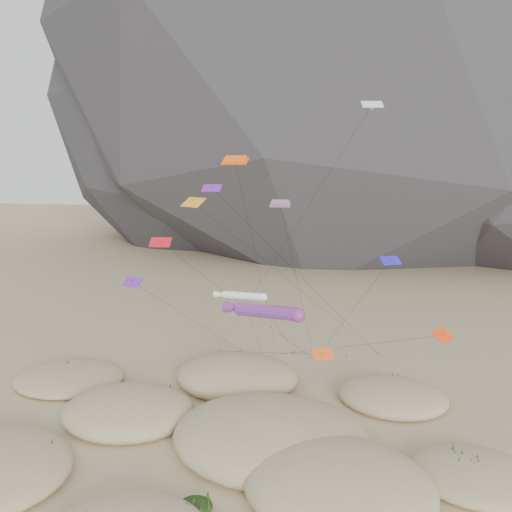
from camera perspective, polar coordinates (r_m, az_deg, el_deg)
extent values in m
plane|color=#CCB789|center=(44.08, -3.73, -21.99)|extent=(500.00, 500.00, 0.00)
ellipsoid|color=black|center=(155.21, 12.11, 23.54)|extent=(191.54, 147.29, 156.00)
ellipsoid|color=#2B2B30|center=(167.07, -4.45, 17.16)|extent=(136.20, 127.83, 116.00)
ellipsoid|color=#CCB789|center=(39.86, 9.36, -24.37)|extent=(13.93, 11.84, 4.12)
ellipsoid|color=#CCB789|center=(50.81, -14.41, -16.75)|extent=(12.61, 10.71, 3.20)
ellipsoid|color=#CCB789|center=(44.98, 1.68, -19.88)|extent=(16.86, 14.33, 4.13)
ellipsoid|color=#CCB789|center=(44.43, 23.72, -21.94)|extent=(9.72, 8.26, 1.96)
ellipsoid|color=#CCB789|center=(56.34, -2.20, -13.56)|extent=(13.43, 11.41, 3.56)
ellipsoid|color=#CCB789|center=(54.12, 15.32, -15.22)|extent=(10.83, 9.20, 2.60)
ellipsoid|color=#CCB789|center=(60.54, -20.52, -12.89)|extent=(12.18, 10.35, 1.83)
ellipsoid|color=black|center=(46.20, -24.30, -20.15)|extent=(2.43, 2.08, 0.73)
ellipsoid|color=black|center=(38.52, -6.91, -26.47)|extent=(2.40, 2.06, 0.72)
ellipsoid|color=black|center=(39.00, 12.38, -25.22)|extent=(3.03, 2.59, 0.91)
ellipsoid|color=black|center=(53.43, -14.93, -15.28)|extent=(2.88, 2.46, 0.86)
ellipsoid|color=black|center=(53.40, -11.01, -15.25)|extent=(2.26, 1.94, 0.68)
ellipsoid|color=black|center=(44.91, 2.27, -19.68)|extent=(2.93, 2.51, 0.88)
ellipsoid|color=black|center=(46.89, 5.16, -18.48)|extent=(2.86, 2.45, 0.86)
ellipsoid|color=black|center=(43.95, -1.09, -20.70)|extent=(2.52, 2.15, 0.76)
ellipsoid|color=black|center=(45.15, 23.00, -21.10)|extent=(2.22, 1.90, 0.67)
ellipsoid|color=black|center=(57.45, -0.08, -12.85)|extent=(2.82, 2.41, 0.85)
ellipsoid|color=black|center=(56.80, -0.60, -13.24)|extent=(2.74, 2.34, 0.82)
ellipsoid|color=black|center=(55.90, 14.87, -14.22)|extent=(2.40, 2.05, 0.72)
ellipsoid|color=black|center=(53.31, 13.71, -15.53)|extent=(2.39, 2.04, 0.72)
ellipsoid|color=black|center=(61.49, -20.11, -12.41)|extent=(2.43, 2.08, 0.73)
ellipsoid|color=black|center=(58.99, -19.43, -13.45)|extent=(2.09, 1.79, 0.63)
cylinder|color=#3F2D1E|center=(65.59, -1.76, -10.66)|extent=(0.08, 0.08, 0.30)
cylinder|color=#3F2D1E|center=(63.55, 0.25, -11.36)|extent=(0.08, 0.08, 0.30)
cylinder|color=#3F2D1E|center=(64.84, 4.17, -10.94)|extent=(0.08, 0.08, 0.30)
cylinder|color=#3F2D1E|center=(62.88, 6.67, -11.67)|extent=(0.08, 0.08, 0.30)
cylinder|color=#3F2D1E|center=(64.75, 10.29, -11.11)|extent=(0.08, 0.08, 0.30)
cylinder|color=#3F2D1E|center=(65.58, -4.19, -10.69)|extent=(0.08, 0.08, 0.30)
cylinder|color=#3F2D1E|center=(66.06, 13.92, -10.82)|extent=(0.08, 0.08, 0.30)
cylinder|color=#3F2D1E|center=(64.38, -4.71, -11.10)|extent=(0.08, 0.08, 0.30)
cylinder|color=red|center=(45.60, 1.26, -6.35)|extent=(6.71, 4.09, 1.94)
sphere|color=red|center=(43.67, 4.83, -6.77)|extent=(1.30, 1.30, 1.30)
cone|color=red|center=(47.93, -2.32, -5.96)|extent=(3.01, 2.22, 1.39)
cylinder|color=black|center=(55.44, 3.14, -9.03)|extent=(0.27, 17.62, 10.51)
cylinder|color=white|center=(47.86, -1.47, -4.57)|extent=(4.49, 2.12, 1.02)
sphere|color=white|center=(46.69, 0.85, -4.72)|extent=(0.75, 0.75, 0.75)
cone|color=white|center=(49.23, -3.88, -4.44)|extent=(1.93, 1.19, 0.77)
cylinder|color=black|center=(54.57, 0.02, -8.89)|extent=(0.15, 10.94, 11.30)
cube|color=#FF560D|center=(53.89, -2.40, 10.79)|extent=(2.86, 1.34, 0.81)
cube|color=#FF560D|center=(53.89, -2.40, 11.01)|extent=(2.42, 1.05, 0.80)
cylinder|color=black|center=(60.22, 0.15, -0.78)|extent=(2.39, 11.38, 24.06)
cube|color=#FF271A|center=(46.58, 2.77, 5.92)|extent=(1.91, 0.86, 0.55)
cube|color=#FF271A|center=(46.57, 2.77, 6.13)|extent=(1.62, 0.68, 0.54)
cylinder|color=black|center=(54.34, 5.02, -4.21)|extent=(2.32, 12.91, 20.03)
cube|color=#681CA8|center=(50.45, -5.07, 7.74)|extent=(1.95, 1.04, 0.75)
cube|color=#681CA8|center=(50.45, -5.07, 7.57)|extent=(0.24, 0.23, 0.66)
cylinder|color=black|center=(56.74, 5.66, -2.88)|extent=(17.52, 13.72, 21.33)
cube|color=red|center=(46.65, -10.88, 1.55)|extent=(2.06, 1.16, 0.80)
cube|color=red|center=(46.67, -10.87, 1.37)|extent=(0.26, 0.28, 0.67)
cylinder|color=black|center=(53.80, -0.88, -6.16)|extent=(12.89, 15.83, 16.58)
cube|color=#2418D4|center=(46.87, 15.14, -0.51)|extent=(2.07, 1.71, 0.68)
cube|color=#2418D4|center=(46.89, 15.13, -0.69)|extent=(0.29, 0.28, 0.63)
cylinder|color=black|center=(54.49, 10.33, -6.98)|extent=(7.90, 12.14, 15.02)
cube|color=silver|center=(49.73, 13.16, 16.53)|extent=(2.16, 1.45, 0.73)
cube|color=silver|center=(49.72, 13.16, 16.36)|extent=(0.28, 0.25, 0.68)
cylinder|color=black|center=(54.78, 2.97, 0.87)|extent=(18.19, 7.93, 29.16)
cube|color=#691DAB|center=(55.30, -13.93, -2.88)|extent=(2.41, 1.66, 0.91)
cube|color=#691DAB|center=(55.33, -13.92, -3.03)|extent=(0.34, 0.36, 0.74)
cylinder|color=black|center=(59.99, -7.37, -7.19)|extent=(9.14, 11.26, 11.23)
cube|color=#EF5116|center=(45.80, 7.66, -11.09)|extent=(2.07, 1.51, 0.78)
cube|color=#EF5116|center=(45.85, 7.66, -11.26)|extent=(0.30, 0.32, 0.63)
cylinder|color=black|center=(55.43, 0.68, -10.96)|extent=(14.52, 16.12, 6.89)
cube|color=orange|center=(52.83, -7.18, 6.12)|extent=(2.96, 2.45, 0.95)
cube|color=orange|center=(52.84, -7.17, 5.95)|extent=(0.40, 0.38, 0.90)
cylinder|color=black|center=(57.84, 4.49, -3.40)|extent=(20.06, 12.14, 19.77)
cube|color=#FF3F0D|center=(47.14, 20.59, -8.50)|extent=(2.25, 2.62, 0.88)
cube|color=#FF3F0D|center=(47.19, 20.58, -8.67)|extent=(0.37, 0.37, 0.80)
cylinder|color=black|center=(54.52, 8.94, -10.35)|extent=(19.51, 13.55, 8.86)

